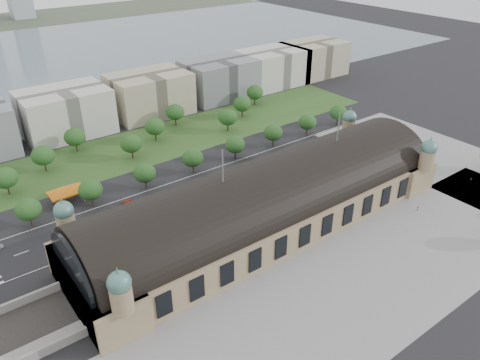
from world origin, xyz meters
TOP-DOWN VIEW (x-y plane):
  - ground at (0.00, 0.00)m, footprint 900.00×900.00m
  - station at (0.00, 0.00)m, footprint 150.00×48.40m
  - plaza_south at (10.00, -44.00)m, footprint 190.00×48.00m
  - plaza_east at (103.00, 0.00)m, footprint 56.00×100.00m
  - road_slab at (-20.00, 38.00)m, footprint 260.00×26.00m
  - grass_belt at (-15.00, 93.00)m, footprint 300.00×45.00m
  - petrol_station at (-53.91, 65.28)m, footprint 14.00×13.00m
  - lake at (0.00, 298.00)m, footprint 700.00×320.00m
  - office_3 at (-30.00, 133.00)m, footprint 45.00×32.00m
  - office_4 at (20.00, 133.00)m, footprint 45.00×32.00m
  - office_5 at (70.00, 133.00)m, footprint 45.00×32.00m
  - office_6 at (115.00, 133.00)m, footprint 45.00×32.00m
  - office_7 at (155.00, 133.00)m, footprint 45.00×32.00m
  - tree_row_2 at (-72.00, 53.00)m, footprint 9.60×9.60m
  - tree_row_3 at (-48.00, 53.00)m, footprint 9.60×9.60m
  - tree_row_4 at (-24.00, 53.00)m, footprint 9.60×9.60m
  - tree_row_5 at (0.00, 53.00)m, footprint 9.60×9.60m
  - tree_row_6 at (24.00, 53.00)m, footprint 9.60×9.60m
  - tree_row_7 at (48.00, 53.00)m, footprint 9.60×9.60m
  - tree_row_8 at (72.00, 53.00)m, footprint 9.60×9.60m
  - tree_row_9 at (96.00, 53.00)m, footprint 9.60×9.60m
  - tree_belt_3 at (-73.00, 83.00)m, footprint 10.40×10.40m
  - tree_belt_4 at (-54.00, 95.00)m, footprint 10.40×10.40m
  - tree_belt_5 at (-35.00, 107.00)m, footprint 10.40×10.40m
  - tree_belt_6 at (-16.00, 83.00)m, footprint 10.40×10.40m
  - tree_belt_7 at (3.00, 95.00)m, footprint 10.40×10.40m
  - tree_belt_8 at (22.00, 107.00)m, footprint 10.40×10.40m
  - tree_belt_9 at (41.00, 83.00)m, footprint 10.40×10.40m
  - tree_belt_10 at (60.00, 95.00)m, footprint 10.40×10.40m
  - tree_belt_11 at (79.00, 107.00)m, footprint 10.40×10.40m
  - traffic_car_2 at (-62.65, 31.80)m, footprint 4.76×2.46m
  - traffic_car_3 at (-35.87, 46.55)m, footprint 4.81×2.48m
  - traffic_car_4 at (-9.77, 37.17)m, footprint 3.78×1.56m
  - traffic_car_5 at (53.46, 41.49)m, footprint 4.24×1.62m
  - traffic_car_6 at (82.28, 34.96)m, footprint 5.90×2.83m
  - parked_car_0 at (-69.19, 21.00)m, footprint 4.03×3.14m
  - parked_car_1 at (-47.82, 25.00)m, footprint 5.63×4.32m
  - parked_car_2 at (-53.12, 25.00)m, footprint 4.80×4.30m
  - parked_car_3 at (-60.52, 22.43)m, footprint 5.22×3.87m
  - parked_car_4 at (-36.53, 21.00)m, footprint 4.31×2.78m
  - parked_car_5 at (-29.73, 21.68)m, footprint 5.32×4.72m
  - parked_car_6 at (-36.78, 25.00)m, footprint 5.55×4.63m
  - bus_west at (-25.00, 27.00)m, footprint 11.06×3.49m
  - bus_mid at (0.71, 29.00)m, footprint 13.33×4.38m
  - bus_east at (30.92, 27.49)m, footprint 12.31×2.98m
  - pedestrian_0 at (54.44, -28.73)m, footprint 1.03×0.68m
  - pedestrian_2 at (95.01, -28.11)m, footprint 0.73×0.86m

SIDE VIEW (x-z plane):
  - ground at x=0.00m, z-range 0.00..0.00m
  - plaza_south at x=10.00m, z-range -0.06..0.06m
  - plaza_east at x=103.00m, z-range -0.06..0.06m
  - road_slab at x=-20.00m, z-range -0.05..0.05m
  - grass_belt at x=-15.00m, z-range -0.05..0.05m
  - lake at x=0.00m, z-range -0.04..0.04m
  - parked_car_0 at x=-69.19m, z-range 0.00..1.28m
  - traffic_car_2 at x=-62.65m, z-range 0.00..1.28m
  - traffic_car_4 at x=-9.77m, z-range 0.00..1.28m
  - traffic_car_3 at x=-35.87m, z-range 0.00..1.33m
  - parked_car_2 at x=-53.12m, z-range 0.00..1.34m
  - parked_car_4 at x=-36.53m, z-range 0.00..1.34m
  - parked_car_5 at x=-29.73m, z-range 0.00..1.37m
  - traffic_car_5 at x=53.46m, z-range 0.00..1.38m
  - parked_car_1 at x=-47.82m, z-range 0.00..1.42m
  - parked_car_6 at x=-36.78m, z-range 0.00..1.52m
  - pedestrian_2 at x=95.01m, z-range 0.00..1.53m
  - traffic_car_6 at x=82.28m, z-range 0.00..1.62m
  - parked_car_3 at x=-60.52m, z-range 0.00..1.65m
  - pedestrian_0 at x=54.44m, z-range 0.00..1.96m
  - bus_west at x=-25.00m, z-range 0.00..3.03m
  - bus_east at x=30.92m, z-range 0.00..3.42m
  - bus_mid at x=0.71m, z-range 0.00..3.65m
  - petrol_station at x=-53.91m, z-range 0.42..5.47m
  - tree_row_2 at x=-72.00m, z-range 1.67..13.19m
  - tree_row_3 at x=-48.00m, z-range 1.67..13.19m
  - tree_row_4 at x=-24.00m, z-range 1.67..13.19m
  - tree_row_5 at x=0.00m, z-range 1.67..13.19m
  - tree_row_6 at x=24.00m, z-range 1.67..13.19m
  - tree_row_7 at x=48.00m, z-range 1.67..13.19m
  - tree_row_8 at x=72.00m, z-range 1.67..13.19m
  - tree_row_9 at x=96.00m, z-range 1.67..13.19m
  - tree_belt_3 at x=-73.00m, z-range 1.81..14.29m
  - tree_belt_4 at x=-54.00m, z-range 1.81..14.29m
  - tree_belt_5 at x=-35.00m, z-range 1.81..14.29m
  - tree_belt_6 at x=-16.00m, z-range 1.81..14.29m
  - tree_belt_7 at x=3.00m, z-range 1.81..14.29m
  - tree_belt_8 at x=22.00m, z-range 1.81..14.29m
  - tree_belt_9 at x=41.00m, z-range 1.81..14.29m
  - tree_belt_10 at x=60.00m, z-range 1.81..14.29m
  - tree_belt_11 at x=79.00m, z-range 1.81..14.29m
  - station at x=0.00m, z-range -11.87..32.43m
  - office_3 at x=-30.00m, z-range 0.00..24.00m
  - office_4 at x=20.00m, z-range 0.00..24.00m
  - office_5 at x=70.00m, z-range 0.00..24.00m
  - office_6 at x=115.00m, z-range 0.00..24.00m
  - office_7 at x=155.00m, z-range 0.00..24.00m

